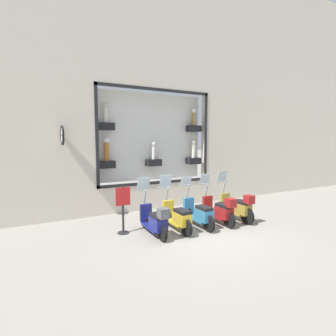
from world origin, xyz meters
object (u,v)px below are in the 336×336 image
object	(u,v)px
scooter_olive_0	(238,207)
scooter_teal_2	(199,214)
scooter_yellow_3	(178,217)
scooter_navy_4	(155,220)
scooter_red_1	(220,210)
shop_sign_post	(123,208)

from	to	relation	value
scooter_olive_0	scooter_teal_2	size ratio (longest dim) A/B	1.00
scooter_yellow_3	scooter_navy_4	size ratio (longest dim) A/B	1.01
scooter_red_1	scooter_teal_2	distance (m)	0.81
scooter_red_1	scooter_teal_2	size ratio (longest dim) A/B	1.00
scooter_olive_0	scooter_yellow_3	xyz separation A→B (m)	(0.05, 2.41, -0.05)
scooter_red_1	scooter_teal_2	world-z (taller)	scooter_red_1
scooter_yellow_3	scooter_navy_4	bearing A→B (deg)	95.05
scooter_teal_2	scooter_yellow_3	distance (m)	0.80
shop_sign_post	scooter_navy_4	bearing A→B (deg)	-128.84
scooter_red_1	scooter_olive_0	bearing A→B (deg)	-89.34
scooter_olive_0	scooter_red_1	distance (m)	0.80
scooter_teal_2	scooter_yellow_3	bearing A→B (deg)	89.84
scooter_yellow_3	shop_sign_post	bearing A→B (deg)	70.62
shop_sign_post	scooter_teal_2	bearing A→B (deg)	-103.18
scooter_red_1	scooter_navy_4	distance (m)	2.41
scooter_olive_0	scooter_navy_4	bearing A→B (deg)	90.30
scooter_red_1	shop_sign_post	xyz separation A→B (m)	(0.62, 3.19, 0.31)
scooter_navy_4	shop_sign_post	distance (m)	1.05
scooter_olive_0	scooter_teal_2	xyz separation A→B (m)	(0.05, 1.61, -0.05)
scooter_olive_0	shop_sign_post	size ratio (longest dim) A/B	1.23
scooter_olive_0	scooter_teal_2	world-z (taller)	scooter_olive_0
scooter_teal_2	shop_sign_post	size ratio (longest dim) A/B	1.23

